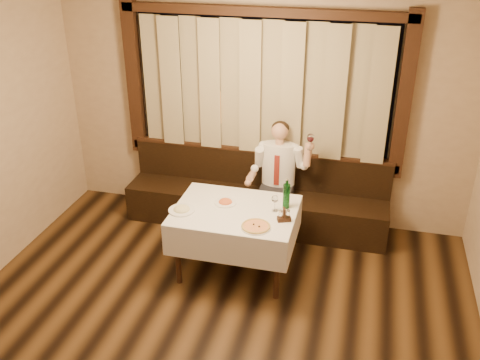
% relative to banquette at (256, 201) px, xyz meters
% --- Properties ---
extents(room, '(5.01, 6.01, 2.81)m').
position_rel_banquette_xyz_m(room, '(-0.00, -1.75, 1.19)').
color(room, black).
rests_on(room, ground).
extents(banquette, '(3.20, 0.61, 0.94)m').
position_rel_banquette_xyz_m(banquette, '(0.00, 0.00, 0.00)').
color(banquette, black).
rests_on(banquette, ground).
extents(dining_table, '(1.27, 0.97, 0.76)m').
position_rel_banquette_xyz_m(dining_table, '(0.00, -1.02, 0.34)').
color(dining_table, black).
rests_on(dining_table, ground).
extents(pizza, '(0.30, 0.30, 0.03)m').
position_rel_banquette_xyz_m(pizza, '(0.29, -1.32, 0.46)').
color(pizza, white).
rests_on(pizza, dining_table).
extents(pasta_red, '(0.23, 0.23, 0.08)m').
position_rel_banquette_xyz_m(pasta_red, '(-0.14, -0.92, 0.48)').
color(pasta_red, white).
rests_on(pasta_red, dining_table).
extents(pasta_cream, '(0.27, 0.27, 0.09)m').
position_rel_banquette_xyz_m(pasta_cream, '(-0.53, -1.19, 0.48)').
color(pasta_cream, white).
rests_on(pasta_cream, dining_table).
extents(green_bottle, '(0.07, 0.07, 0.33)m').
position_rel_banquette_xyz_m(green_bottle, '(0.50, -0.85, 0.59)').
color(green_bottle, '#11531C').
rests_on(green_bottle, dining_table).
extents(table_wine_glass, '(0.07, 0.07, 0.18)m').
position_rel_banquette_xyz_m(table_wine_glass, '(0.40, -0.95, 0.58)').
color(table_wine_glass, white).
rests_on(table_wine_glass, dining_table).
extents(cruet_caddy, '(0.15, 0.11, 0.14)m').
position_rel_banquette_xyz_m(cruet_caddy, '(0.53, -1.13, 0.50)').
color(cruet_caddy, black).
rests_on(cruet_caddy, dining_table).
extents(seated_man, '(0.75, 0.56, 1.38)m').
position_rel_banquette_xyz_m(seated_man, '(0.28, -0.09, 0.49)').
color(seated_man, black).
rests_on(seated_man, ground).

